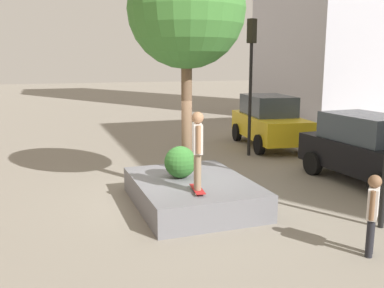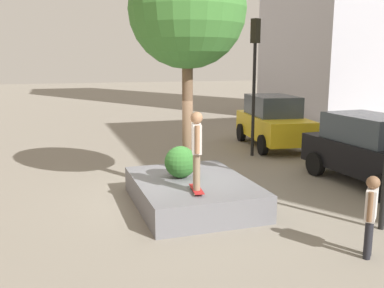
% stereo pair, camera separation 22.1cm
% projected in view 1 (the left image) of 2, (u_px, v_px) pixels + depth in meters
% --- Properties ---
extents(ground_plane, '(120.00, 120.00, 0.00)m').
position_uv_depth(ground_plane, '(177.00, 199.00, 10.95)').
color(ground_plane, gray).
extents(planter_ledge, '(3.59, 2.71, 0.64)m').
position_uv_depth(planter_ledge, '(192.00, 192.00, 10.48)').
color(planter_ledge, slate).
rests_on(planter_ledge, ground).
extents(plaza_tree, '(2.98, 2.98, 5.64)m').
position_uv_depth(plaza_tree, '(186.00, 10.00, 10.59)').
color(plaza_tree, brown).
rests_on(plaza_tree, planter_ledge).
extents(boxwood_shrub, '(0.80, 0.80, 0.80)m').
position_uv_depth(boxwood_shrub, '(180.00, 162.00, 10.55)').
color(boxwood_shrub, '#2D6628').
rests_on(boxwood_shrub, planter_ledge).
extents(skateboard, '(0.82, 0.32, 0.07)m').
position_uv_depth(skateboard, '(197.00, 189.00, 9.47)').
color(skateboard, '#A51E1E').
rests_on(skateboard, planter_ledge).
extents(skateboarder, '(0.57, 0.31, 1.73)m').
position_uv_depth(skateboarder, '(198.00, 145.00, 9.27)').
color(skateboarder, '#847056').
rests_on(skateboarder, skateboard).
extents(taxi_cab, '(4.75, 2.63, 2.10)m').
position_uv_depth(taxi_cab, '(269.00, 121.00, 17.61)').
color(taxi_cab, gold).
rests_on(taxi_cab, ground).
extents(sedan_parked, '(4.36, 2.15, 1.99)m').
position_uv_depth(sedan_parked, '(368.00, 149.00, 12.26)').
color(sedan_parked, black).
rests_on(sedan_parked, ground).
extents(traffic_light_median, '(0.37, 0.36, 4.99)m').
position_uv_depth(traffic_light_median, '(251.00, 65.00, 15.39)').
color(traffic_light_median, black).
rests_on(traffic_light_median, ground).
extents(pedestrian_crossing, '(0.41, 0.42, 1.53)m').
position_uv_depth(pedestrian_crossing, '(373.00, 210.00, 7.64)').
color(pedestrian_crossing, black).
rests_on(pedestrian_crossing, ground).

